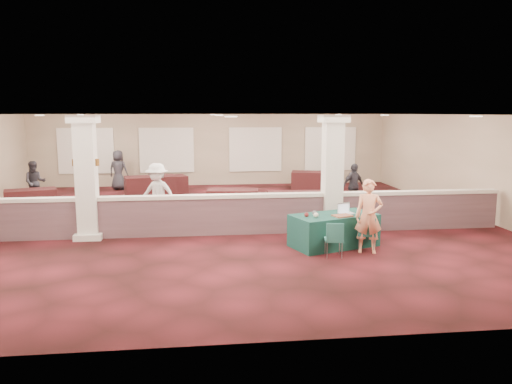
{
  "coord_description": "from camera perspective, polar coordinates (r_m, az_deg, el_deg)",
  "views": [
    {
      "loc": [
        -0.66,
        -14.66,
        3.26
      ],
      "look_at": [
        0.84,
        -2.0,
        1.23
      ],
      "focal_mm": 35.0,
      "sensor_mm": 36.0,
      "label": 1
    }
  ],
  "objects": [
    {
      "name": "column_left",
      "position": [
        13.56,
        -18.81,
        1.7
      ],
      "size": [
        0.72,
        0.72,
        3.2
      ],
      "color": "silver",
      "rests_on": "ground"
    },
    {
      "name": "sconce_right",
      "position": [
        13.47,
        -17.72,
        3.26
      ],
      "size": [
        0.12,
        0.12,
        0.18
      ],
      "color": "brown",
      "rests_on": "column_left"
    },
    {
      "name": "wall_right",
      "position": [
        17.11,
        23.71,
        2.72
      ],
      "size": [
        0.04,
        16.0,
        3.2
      ],
      "primitive_type": "cube",
      "color": "#86755C",
      "rests_on": "ground"
    },
    {
      "name": "laptop_screen",
      "position": [
        12.59,
        9.97,
        -1.74
      ],
      "size": [
        0.34,
        0.13,
        0.24
      ],
      "primitive_type": "cube",
      "rotation": [
        0.0,
        0.0,
        0.33
      ],
      "color": "silver",
      "rests_on": "near_table"
    },
    {
      "name": "far_table_back_right",
      "position": [
        21.47,
        6.64,
        1.3
      ],
      "size": [
        2.08,
        1.39,
        0.77
      ],
      "primitive_type": "cube",
      "rotation": [
        0.0,
        0.0,
        -0.25
      ],
      "color": "black",
      "rests_on": "ground"
    },
    {
      "name": "far_table_front_right",
      "position": [
        15.87,
        4.83,
        -1.41
      ],
      "size": [
        1.94,
        1.03,
        0.77
      ],
      "primitive_type": "cube",
      "rotation": [
        0.0,
        0.0,
        -0.04
      ],
      "color": "black",
      "rests_on": "ground"
    },
    {
      "name": "wall_front",
      "position": [
        6.9,
        -1.08,
        -4.87
      ],
      "size": [
        16.0,
        0.04,
        3.2
      ],
      "primitive_type": "cube",
      "color": "#86755C",
      "rests_on": "ground"
    },
    {
      "name": "screen_glow",
      "position": [
        12.58,
        9.99,
        -1.82
      ],
      "size": [
        0.31,
        0.11,
        0.21
      ],
      "primitive_type": "cube",
      "rotation": [
        0.0,
        0.0,
        0.33
      ],
      "color": "silver",
      "rests_on": "near_table"
    },
    {
      "name": "far_table_front_left",
      "position": [
        18.79,
        -24.33,
        -0.72
      ],
      "size": [
        1.82,
        1.31,
        0.67
      ],
      "primitive_type": "cube",
      "rotation": [
        0.0,
        0.0,
        0.33
      ],
      "color": "black",
      "rests_on": "ground"
    },
    {
      "name": "ceiling",
      "position": [
        14.68,
        -4.24,
        8.8
      ],
      "size": [
        16.0,
        16.0,
        0.02
      ],
      "primitive_type": "cube",
      "color": "white",
      "rests_on": "wall_back"
    },
    {
      "name": "attendee_c",
      "position": [
        17.47,
        11.07,
        0.7
      ],
      "size": [
        1.0,
        0.78,
        1.54
      ],
      "primitive_type": "imported",
      "rotation": [
        0.0,
        0.0,
        0.44
      ],
      "color": "black",
      "rests_on": "ground"
    },
    {
      "name": "knitting",
      "position": [
        12.18,
        9.86,
        -2.68
      ],
      "size": [
        0.52,
        0.45,
        0.03
      ],
      "primitive_type": "cube",
      "rotation": [
        0.0,
        0.0,
        0.33
      ],
      "color": "#C6501F",
      "rests_on": "near_table"
    },
    {
      "name": "laptop_base",
      "position": [
        12.51,
        10.29,
        -2.41
      ],
      "size": [
        0.42,
        0.35,
        0.02
      ],
      "primitive_type": "cube",
      "rotation": [
        0.0,
        0.0,
        0.33
      ],
      "color": "silver",
      "rests_on": "near_table"
    },
    {
      "name": "column_right",
      "position": [
        13.76,
        8.72,
        2.18
      ],
      "size": [
        0.72,
        0.72,
        3.2
      ],
      "color": "silver",
      "rests_on": "ground"
    },
    {
      "name": "scissors",
      "position": [
        12.55,
        12.37,
        -2.46
      ],
      "size": [
        0.13,
        0.07,
        0.01
      ],
      "primitive_type": "cube",
      "rotation": [
        0.0,
        0.0,
        0.33
      ],
      "color": "#B11223",
      "rests_on": "near_table"
    },
    {
      "name": "near_table",
      "position": [
        12.46,
        8.88,
        -4.34
      ],
      "size": [
        2.29,
        1.65,
        0.79
      ],
      "primitive_type": "cube",
      "rotation": [
        0.0,
        0.0,
        0.33
      ],
      "color": "#0D3226",
      "rests_on": "ground"
    },
    {
      "name": "sconce_left",
      "position": [
        13.58,
        -20.04,
        3.19
      ],
      "size": [
        0.12,
        0.12,
        0.18
      ],
      "color": "brown",
      "rests_on": "column_left"
    },
    {
      "name": "wall_back",
      "position": [
        22.73,
        -5.1,
        4.83
      ],
      "size": [
        16.0,
        0.04,
        3.2
      ],
      "primitive_type": "cube",
      "color": "#86755C",
      "rests_on": "ground"
    },
    {
      "name": "far_table_back_left",
      "position": [
        20.1,
        -11.95,
        0.66
      ],
      "size": [
        2.12,
        1.4,
        0.79
      ],
      "primitive_type": "cube",
      "rotation": [
        0.0,
        0.0,
        0.23
      ],
      "color": "black",
      "rests_on": "ground"
    },
    {
      "name": "attendee_b",
      "position": [
        14.9,
        -11.2,
        -0.22
      ],
      "size": [
        1.27,
        0.92,
        1.81
      ],
      "primitive_type": "imported",
      "rotation": [
        0.0,
        0.0,
        -0.37
      ],
      "color": "#B8B8B4",
      "rests_on": "ground"
    },
    {
      "name": "partition_wall",
      "position": [
        13.45,
        -3.82,
        -2.51
      ],
      "size": [
        15.6,
        0.28,
        1.1
      ],
      "color": "#4D343A",
      "rests_on": "ground"
    },
    {
      "name": "attendee_d",
      "position": [
        22.05,
        -15.45,
        2.44
      ],
      "size": [
        0.93,
        0.67,
        1.69
      ],
      "primitive_type": "imported",
      "rotation": [
        0.0,
        0.0,
        2.85
      ],
      "color": "black",
      "rests_on": "ground"
    },
    {
      "name": "ground",
      "position": [
        15.03,
        -4.1,
        -3.49
      ],
      "size": [
        16.0,
        16.0,
        0.0
      ],
      "primitive_type": "plane",
      "color": "#461116",
      "rests_on": "ground"
    },
    {
      "name": "far_table_back_center",
      "position": [
        20.57,
        -10.43,
        0.8
      ],
      "size": [
        1.97,
        1.4,
        0.72
      ],
      "primitive_type": "cube",
      "rotation": [
        0.0,
        0.0,
        0.31
      ],
      "color": "black",
      "rests_on": "ground"
    },
    {
      "name": "conf_chair_main",
      "position": [
        12.09,
        12.57,
        -4.39
      ],
      "size": [
        0.54,
        0.54,
        0.84
      ],
      "rotation": [
        0.0,
        0.0,
        -0.35
      ],
      "color": "#205E5A",
      "rests_on": "ground"
    },
    {
      "name": "attendee_a",
      "position": [
        19.71,
        -23.94,
        1.02
      ],
      "size": [
        0.81,
        0.56,
        1.54
      ],
      "primitive_type": "imported",
      "rotation": [
        0.0,
        0.0,
        0.22
      ],
      "color": "black",
      "rests_on": "ground"
    },
    {
      "name": "woman",
      "position": [
        11.94,
        12.76,
        -2.72
      ],
      "size": [
        0.72,
        0.57,
        1.74
      ],
      "primitive_type": "imported",
      "rotation": [
        0.0,
        0.0,
        -0.28
      ],
      "color": "#F9A76C",
      "rests_on": "ground"
    },
    {
      "name": "yarn_grey",
      "position": [
        12.2,
        6.69,
        -2.4
      ],
      "size": [
        0.11,
        0.11,
        0.11
      ],
      "primitive_type": "sphere",
      "color": "#4B4C50",
      "rests_on": "near_table"
    },
    {
      "name": "conf_chair_side",
      "position": [
        11.47,
        8.93,
        -5.08
      ],
      "size": [
        0.45,
        0.45,
        0.81
      ],
      "rotation": [
        0.0,
        0.0,
        -0.12
      ],
      "color": "#205E5A",
      "rests_on": "ground"
    },
    {
      "name": "yarn_cream",
      "position": [
        11.94,
        6.87,
        -2.63
      ],
      "size": [
        0.12,
        0.12,
        0.12
      ],
      "primitive_type": "sphere",
      "color": "beige",
      "rests_on": "near_table"
    },
    {
      "name": "far_table_front_center",
      "position": [
        16.93,
        -2.66,
        -0.86
      ],
      "size": [
        1.82,
        1.09,
        0.7
      ],
      "primitive_type": "cube",
      "rotation": [
        0.0,
        0.0,
        -0.14
      ],
      "color": "black",
      "rests_on": "ground"
    },
    {
      "name": "yarn_red",
      "position": [
        11.99,
        5.79,
        -2.59
      ],
      "size": [
        0.11,
        0.11,
        0.11
      ],
      "primitive_type": "sphere",
      "color": "maroon",
      "rests_on": "near_table"
    }
  ]
}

